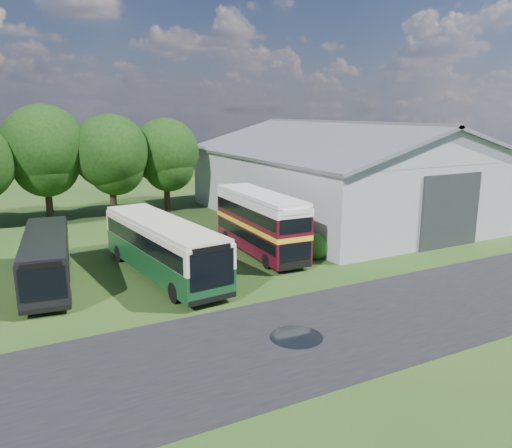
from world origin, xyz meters
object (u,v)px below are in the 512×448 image
bus_green_single (163,247)px  bus_dark_single (47,258)px  bus_maroon_double (260,224)px  storage_shed (341,168)px

bus_green_single → bus_dark_single: (-5.86, 1.56, -0.25)m
bus_green_single → bus_maroon_double: bus_maroon_double is taller
bus_green_single → bus_maroon_double: size_ratio=1.25×
bus_green_single → storage_shed: bearing=19.3°
storage_shed → bus_dark_single: 25.97m
storage_shed → bus_maroon_double: 14.25m
bus_green_single → bus_dark_single: bus_green_single is taller
bus_maroon_double → bus_dark_single: bus_maroon_double is taller
bus_maroon_double → bus_dark_single: bearing=-177.9°
storage_shed → bus_green_single: storage_shed is taller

